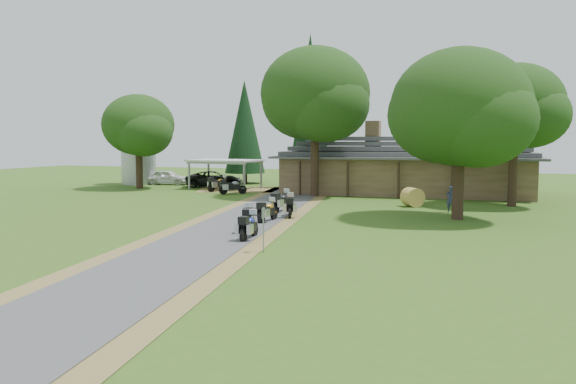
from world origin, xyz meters
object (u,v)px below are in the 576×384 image
(motorcycle_row_e, at_px, (282,201))
(silo, at_px, (138,150))
(carport, at_px, (226,174))
(car_white_sedan, at_px, (167,175))
(car_dark_suv, at_px, (214,175))
(motorcycle_carport_a, at_px, (219,183))
(motorcycle_row_d, at_px, (290,205))
(motorcycle_row_c, at_px, (268,210))
(hay_bale, at_px, (413,197))
(motorcycle_row_b, at_px, (248,218))
(motorcycle_carport_b, at_px, (233,186))
(motorcycle_row_a, at_px, (249,225))
(lodge, at_px, (406,165))

(motorcycle_row_e, bearing_deg, silo, 62.53)
(carport, distance_m, car_white_sedan, 8.25)
(car_white_sedan, height_order, car_dark_suv, car_dark_suv)
(motorcycle_carport_a, bearing_deg, car_white_sedan, 83.17)
(car_dark_suv, xyz_separation_m, motorcycle_row_d, (13.89, -18.23, -0.47))
(motorcycle_row_c, bearing_deg, carport, 38.28)
(motorcycle_row_c, bearing_deg, motorcycle_row_e, 16.16)
(silo, relative_size, carport, 1.13)
(hay_bale, bearing_deg, carport, 153.89)
(silo, distance_m, car_dark_suv, 9.21)
(motorcycle_row_b, height_order, motorcycle_carport_b, motorcycle_carport_b)
(silo, relative_size, motorcycle_carport_b, 3.41)
(motorcycle_row_a, distance_m, motorcycle_row_d, 7.78)
(motorcycle_row_a, relative_size, hay_bale, 1.45)
(car_white_sedan, bearing_deg, car_dark_suv, -108.34)
(motorcycle_carport_a, bearing_deg, silo, 92.36)
(motorcycle_row_e, bearing_deg, motorcycle_carport_a, 50.86)
(carport, distance_m, motorcycle_row_c, 21.95)
(motorcycle_row_c, xyz_separation_m, motorcycle_carport_b, (-8.51, 14.20, 0.06))
(motorcycle_carport_a, bearing_deg, motorcycle_row_e, -113.81)
(lodge, distance_m, motorcycle_row_e, 16.32)
(motorcycle_row_a, bearing_deg, motorcycle_carport_b, 23.40)
(silo, distance_m, motorcycle_carport_b, 15.63)
(motorcycle_row_b, bearing_deg, lodge, -29.61)
(motorcycle_row_e, bearing_deg, motorcycle_row_b, -162.48)
(lodge, distance_m, carport, 16.50)
(motorcycle_row_b, bearing_deg, motorcycle_row_c, -12.90)
(car_white_sedan, xyz_separation_m, car_dark_suv, (5.74, -0.92, 0.19))
(silo, height_order, motorcycle_row_e, silo)
(motorcycle_row_a, distance_m, motorcycle_row_b, 2.12)
(carport, bearing_deg, car_white_sedan, 164.05)
(motorcycle_row_a, bearing_deg, hay_bale, -22.96)
(silo, distance_m, carport, 11.37)
(car_dark_suv, relative_size, motorcycle_carport_a, 2.82)
(motorcycle_carport_a, xyz_separation_m, hay_bale, (17.52, -6.24, -0.08))
(carport, bearing_deg, motorcycle_row_e, -50.37)
(carport, xyz_separation_m, hay_bale, (18.09, -8.87, -0.72))
(motorcycle_carport_a, distance_m, hay_bale, 18.60)
(silo, xyz_separation_m, motorcycle_row_b, (22.52, -24.60, -2.86))
(silo, height_order, car_white_sedan, silo)
(carport, height_order, motorcycle_row_d, carport)
(lodge, distance_m, motorcycle_carport_a, 16.32)
(lodge, bearing_deg, car_dark_suv, 176.74)
(motorcycle_row_c, relative_size, motorcycle_row_e, 0.93)
(car_white_sedan, relative_size, motorcycle_row_c, 3.02)
(lodge, xyz_separation_m, carport, (-16.45, -0.73, -1.09))
(silo, distance_m, car_white_sedan, 4.08)
(car_white_sedan, relative_size, hay_bale, 4.45)
(car_white_sedan, distance_m, motorcycle_row_b, 31.61)
(motorcycle_row_c, height_order, motorcycle_row_e, motorcycle_row_e)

